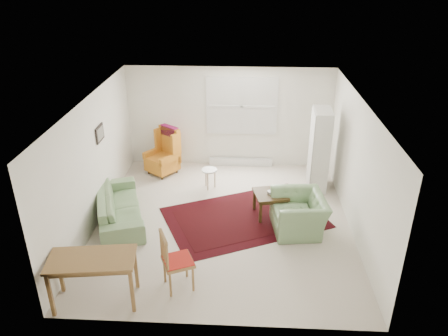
{
  "coord_description": "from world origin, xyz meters",
  "views": [
    {
      "loc": [
        0.41,
        -7.43,
        4.79
      ],
      "look_at": [
        0.0,
        0.3,
        1.05
      ],
      "focal_mm": 35.0,
      "sensor_mm": 36.0,
      "label": 1
    }
  ],
  "objects_px": {
    "desk_chair": "(178,260)",
    "sofa": "(119,201)",
    "coffee_table": "(270,204)",
    "desk": "(95,280)",
    "stool": "(210,178)",
    "armchair": "(299,210)",
    "cabinet": "(320,150)",
    "wingback_chair": "(161,152)"
  },
  "relations": [
    {
      "from": "desk_chair",
      "to": "sofa",
      "type": "bearing_deg",
      "value": 13.74
    },
    {
      "from": "sofa",
      "to": "desk",
      "type": "xyz_separation_m",
      "value": [
        0.27,
        -2.32,
        -0.01
      ]
    },
    {
      "from": "cabinet",
      "to": "desk_chair",
      "type": "bearing_deg",
      "value": -125.22
    },
    {
      "from": "sofa",
      "to": "wingback_chair",
      "type": "bearing_deg",
      "value": -31.77
    },
    {
      "from": "cabinet",
      "to": "armchair",
      "type": "bearing_deg",
      "value": -106.83
    },
    {
      "from": "wingback_chair",
      "to": "desk_chair",
      "type": "distance_m",
      "value": 4.18
    },
    {
      "from": "stool",
      "to": "desk_chair",
      "type": "relative_size",
      "value": 0.46
    },
    {
      "from": "desk",
      "to": "cabinet",
      "type": "bearing_deg",
      "value": 45.56
    },
    {
      "from": "sofa",
      "to": "coffee_table",
      "type": "relative_size",
      "value": 3.29
    },
    {
      "from": "wingback_chair",
      "to": "cabinet",
      "type": "relative_size",
      "value": 0.62
    },
    {
      "from": "stool",
      "to": "desk_chair",
      "type": "height_order",
      "value": "desk_chair"
    },
    {
      "from": "cabinet",
      "to": "desk",
      "type": "xyz_separation_m",
      "value": [
        -3.88,
        -3.96,
        -0.52
      ]
    },
    {
      "from": "armchair",
      "to": "cabinet",
      "type": "relative_size",
      "value": 0.59
    },
    {
      "from": "wingback_chair",
      "to": "coffee_table",
      "type": "relative_size",
      "value": 1.82
    },
    {
      "from": "desk",
      "to": "stool",
      "type": "bearing_deg",
      "value": 69.29
    },
    {
      "from": "stool",
      "to": "cabinet",
      "type": "distance_m",
      "value": 2.56
    },
    {
      "from": "sofa",
      "to": "wingback_chair",
      "type": "height_order",
      "value": "wingback_chair"
    },
    {
      "from": "cabinet",
      "to": "desk_chair",
      "type": "distance_m",
      "value": 4.47
    },
    {
      "from": "stool",
      "to": "cabinet",
      "type": "xyz_separation_m",
      "value": [
        2.46,
        0.2,
        0.69
      ]
    },
    {
      "from": "sofa",
      "to": "stool",
      "type": "distance_m",
      "value": 2.23
    },
    {
      "from": "desk",
      "to": "desk_chair",
      "type": "xyz_separation_m",
      "value": [
        1.21,
        0.4,
        0.11
      ]
    },
    {
      "from": "wingback_chair",
      "to": "desk",
      "type": "height_order",
      "value": "wingback_chair"
    },
    {
      "from": "wingback_chair",
      "to": "desk_chair",
      "type": "bearing_deg",
      "value": -38.95
    },
    {
      "from": "cabinet",
      "to": "desk_chair",
      "type": "relative_size",
      "value": 1.79
    },
    {
      "from": "armchair",
      "to": "desk",
      "type": "xyz_separation_m",
      "value": [
        -3.28,
        -2.16,
        -0.02
      ]
    },
    {
      "from": "sofa",
      "to": "desk",
      "type": "distance_m",
      "value": 2.34
    },
    {
      "from": "wingback_chair",
      "to": "coffee_table",
      "type": "height_order",
      "value": "wingback_chair"
    },
    {
      "from": "sofa",
      "to": "desk_chair",
      "type": "xyz_separation_m",
      "value": [
        1.48,
        -1.92,
        0.1
      ]
    },
    {
      "from": "desk_chair",
      "to": "desk",
      "type": "bearing_deg",
      "value": 84.22
    },
    {
      "from": "coffee_table",
      "to": "armchair",
      "type": "bearing_deg",
      "value": -42.83
    },
    {
      "from": "sofa",
      "to": "cabinet",
      "type": "bearing_deg",
      "value": -87.56
    },
    {
      "from": "stool",
      "to": "cabinet",
      "type": "bearing_deg",
      "value": 4.57
    },
    {
      "from": "sofa",
      "to": "wingback_chair",
      "type": "xyz_separation_m",
      "value": [
        0.48,
        2.13,
        0.16
      ]
    },
    {
      "from": "sofa",
      "to": "stool",
      "type": "height_order",
      "value": "sofa"
    },
    {
      "from": "cabinet",
      "to": "desk_chair",
      "type": "xyz_separation_m",
      "value": [
        -2.67,
        -3.56,
        -0.41
      ]
    },
    {
      "from": "sofa",
      "to": "cabinet",
      "type": "xyz_separation_m",
      "value": [
        4.15,
        1.64,
        0.51
      ]
    },
    {
      "from": "wingback_chair",
      "to": "armchair",
      "type": "bearing_deg",
      "value": 0.5
    },
    {
      "from": "sofa",
      "to": "stool",
      "type": "xyz_separation_m",
      "value": [
        1.69,
        1.44,
        -0.18
      ]
    },
    {
      "from": "sofa",
      "to": "armchair",
      "type": "bearing_deg",
      "value": -111.62
    },
    {
      "from": "wingback_chair",
      "to": "desk",
      "type": "xyz_separation_m",
      "value": [
        -0.21,
        -4.45,
        -0.17
      ]
    },
    {
      "from": "coffee_table",
      "to": "desk",
      "type": "bearing_deg",
      "value": -136.1
    },
    {
      "from": "armchair",
      "to": "stool",
      "type": "distance_m",
      "value": 2.46
    }
  ]
}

